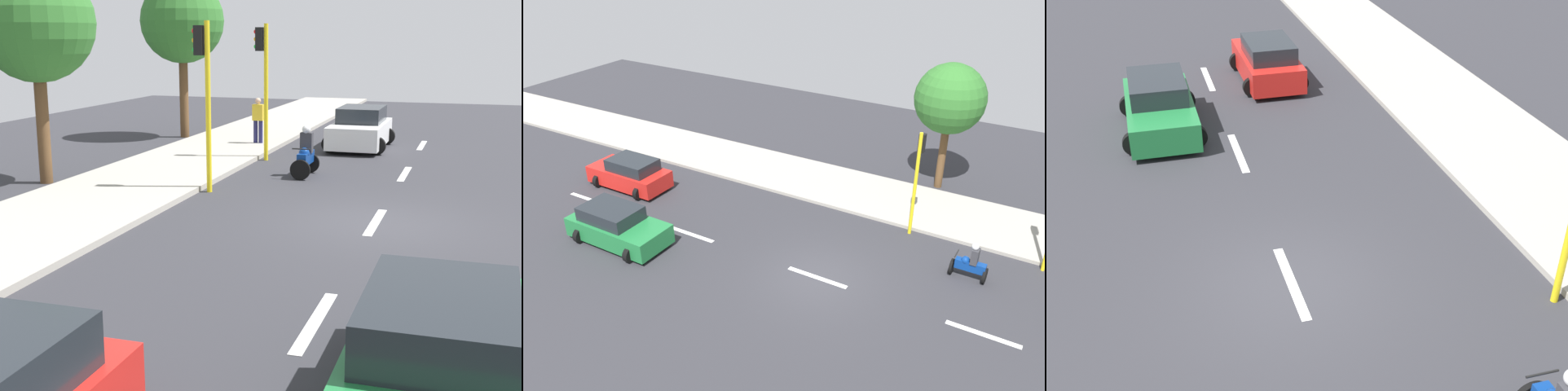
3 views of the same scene
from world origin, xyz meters
The scene contains 14 objects.
ground_plane centered at (0.00, 0.00, -0.05)m, with size 40.00×60.00×0.10m, color #2D2D33.
sidewalk centered at (7.00, 0.00, 0.07)m, with size 4.00×60.00×0.15m, color #9E998E.
lane_stripe_far_north centered at (0.00, -12.00, 0.01)m, with size 0.20×2.40×0.01m, color white.
lane_stripe_north centered at (0.00, -6.00, 0.01)m, with size 0.20×2.40×0.01m, color white.
lane_stripe_mid centered at (0.00, 0.00, 0.01)m, with size 0.20×2.40×0.01m, color white.
lane_stripe_south centered at (0.00, 6.00, 0.01)m, with size 0.20×2.40×0.01m, color white.
car_green centered at (-1.89, 8.14, 0.71)m, with size 2.31×4.17×1.52m.
car_white centered at (2.17, -10.67, 0.71)m, with size 2.29×3.96×1.52m.
motorcycle centered at (2.81, -4.80, 0.64)m, with size 0.60×1.30×1.53m.
pedestrian_near_signal centered at (5.90, -9.86, 1.06)m, with size 0.40×0.24×1.69m.
traffic_light_corner centered at (4.85, -1.88, 2.93)m, with size 0.49×0.24×4.50m.
traffic_light_midblock centered at (4.85, -7.11, 2.93)m, with size 0.49×0.24×4.50m.
street_tree_south centered at (9.64, -1.62, 4.41)m, with size 3.23×3.23×6.06m.
street_tree_center centered at (9.58, -11.45, 4.65)m, with size 3.37×3.37×6.37m.
Camera 1 is at (-2.18, 15.66, 4.14)m, focal length 49.23 mm.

